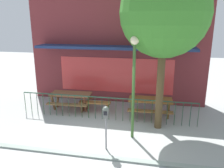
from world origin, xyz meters
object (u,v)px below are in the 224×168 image
object	(u,v)px
parking_meter_near	(106,116)
street_lamp	(134,73)
patio_bench	(95,105)
street_tree	(164,13)
picnic_table_left	(71,97)
picnic_table_right	(150,103)

from	to	relation	value
parking_meter_near	street_lamp	xyz separation A→B (m)	(0.73, 0.92, 1.19)
patio_bench	street_tree	xyz separation A→B (m)	(2.75, -0.99, 3.80)
parking_meter_near	patio_bench	bearing A→B (deg)	111.98
picnic_table_left	picnic_table_right	world-z (taller)	same
picnic_table_right	parking_meter_near	size ratio (longest dim) A/B	1.28
picnic_table_left	street_tree	distance (m)	5.37
picnic_table_left	street_lamp	world-z (taller)	street_lamp
patio_bench	street_lamp	bearing A→B (deg)	-45.69
parking_meter_near	street_lamp	world-z (taller)	street_lamp
picnic_table_left	street_tree	xyz separation A→B (m)	(3.89, -1.09, 3.54)
parking_meter_near	street_lamp	distance (m)	1.67
picnic_table_left	street_lamp	xyz separation A→B (m)	(3.02, -2.02, 1.69)
street_tree	picnic_table_right	bearing A→B (deg)	108.37
parking_meter_near	street_lamp	size ratio (longest dim) A/B	0.41
street_tree	parking_meter_near	bearing A→B (deg)	-130.86
picnic_table_right	street_tree	world-z (taller)	street_tree
patio_bench	street_lamp	distance (m)	3.32
picnic_table_right	street_lamp	xyz separation A→B (m)	(-0.54, -1.94, 1.69)
picnic_table_right	patio_bench	bearing A→B (deg)	-179.48
street_lamp	patio_bench	bearing A→B (deg)	134.31
picnic_table_left	picnic_table_right	distance (m)	3.56
patio_bench	picnic_table_right	bearing A→B (deg)	0.52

